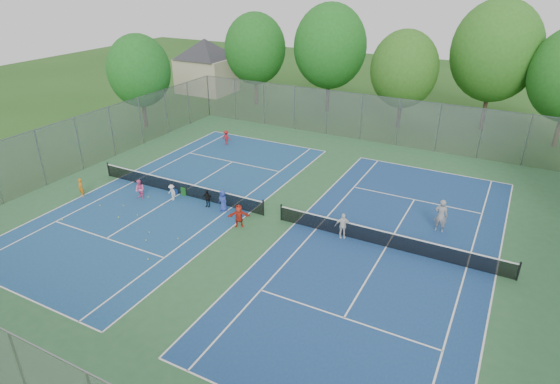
# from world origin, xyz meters

# --- Properties ---
(ground) EXTENTS (120.00, 120.00, 0.00)m
(ground) POSITION_xyz_m (0.00, 0.00, 0.00)
(ground) COLOR #234E18
(ground) RESTS_ON ground
(court_pad) EXTENTS (32.00, 32.00, 0.01)m
(court_pad) POSITION_xyz_m (0.00, 0.00, 0.01)
(court_pad) COLOR #2B5C34
(court_pad) RESTS_ON ground
(court_left) EXTENTS (10.97, 23.77, 0.01)m
(court_left) POSITION_xyz_m (-7.00, 0.00, 0.02)
(court_left) COLOR navy
(court_left) RESTS_ON court_pad
(court_right) EXTENTS (10.97, 23.77, 0.01)m
(court_right) POSITION_xyz_m (7.00, 0.00, 0.02)
(court_right) COLOR navy
(court_right) RESTS_ON court_pad
(net_left) EXTENTS (12.87, 0.10, 0.91)m
(net_left) POSITION_xyz_m (-7.00, 0.00, 0.46)
(net_left) COLOR black
(net_left) RESTS_ON ground
(net_right) EXTENTS (12.87, 0.10, 0.91)m
(net_right) POSITION_xyz_m (7.00, 0.00, 0.46)
(net_right) COLOR black
(net_right) RESTS_ON ground
(fence_north) EXTENTS (32.00, 0.10, 4.00)m
(fence_north) POSITION_xyz_m (0.00, 16.00, 2.00)
(fence_north) COLOR gray
(fence_north) RESTS_ON ground
(fence_south) EXTENTS (32.00, 0.10, 4.00)m
(fence_south) POSITION_xyz_m (0.00, -16.00, 2.00)
(fence_south) COLOR gray
(fence_south) RESTS_ON ground
(fence_west) EXTENTS (0.10, 32.00, 4.00)m
(fence_west) POSITION_xyz_m (-16.00, 0.00, 2.00)
(fence_west) COLOR gray
(fence_west) RESTS_ON ground
(house) EXTENTS (11.03, 11.03, 7.30)m
(house) POSITION_xyz_m (-22.00, 24.00, 4.21)
(house) COLOR #B7A88C
(house) RESTS_ON ground
(tree_nw) EXTENTS (6.40, 6.40, 9.58)m
(tree_nw) POSITION_xyz_m (-14.00, 22.00, 5.89)
(tree_nw) COLOR #443326
(tree_nw) RESTS_ON ground
(tree_nl) EXTENTS (7.20, 7.20, 10.69)m
(tree_nl) POSITION_xyz_m (-6.00, 23.00, 6.54)
(tree_nl) COLOR #443326
(tree_nl) RESTS_ON ground
(tree_nc) EXTENTS (6.00, 6.00, 8.85)m
(tree_nc) POSITION_xyz_m (2.00, 21.00, 5.39)
(tree_nc) COLOR #443326
(tree_nc) RESTS_ON ground
(tree_nr) EXTENTS (7.60, 7.60, 11.42)m
(tree_nr) POSITION_xyz_m (9.00, 24.00, 7.04)
(tree_nr) COLOR #443326
(tree_nr) RESTS_ON ground
(tree_side_w) EXTENTS (5.60, 5.60, 8.47)m
(tree_side_w) POSITION_xyz_m (-19.00, 10.00, 5.24)
(tree_side_w) COLOR #443326
(tree_side_w) RESTS_ON ground
(ball_crate) EXTENTS (0.46, 0.46, 0.30)m
(ball_crate) POSITION_xyz_m (-7.37, -0.05, 0.15)
(ball_crate) COLOR #1843B8
(ball_crate) RESTS_ON ground
(ball_hopper) EXTENTS (0.38, 0.38, 0.56)m
(ball_hopper) POSITION_xyz_m (-6.64, -0.01, 0.28)
(ball_hopper) COLOR #217C25
(ball_hopper) RESTS_ON ground
(student_a) EXTENTS (0.52, 0.40, 1.27)m
(student_a) POSITION_xyz_m (-12.43, -3.27, 0.63)
(student_a) COLOR orange
(student_a) RESTS_ON ground
(student_b) EXTENTS (0.67, 0.55, 1.30)m
(student_b) POSITION_xyz_m (-8.81, -1.70, 0.65)
(student_b) COLOR pink
(student_b) RESTS_ON ground
(student_c) EXTENTS (0.77, 0.56, 1.08)m
(student_c) POSITION_xyz_m (-6.87, -0.90, 0.54)
(student_c) COLOR silver
(student_c) RESTS_ON ground
(student_d) EXTENTS (0.70, 0.37, 1.13)m
(student_d) POSITION_xyz_m (-4.29, -0.60, 0.56)
(student_d) COLOR black
(student_d) RESTS_ON ground
(student_e) EXTENTS (0.78, 0.63, 1.38)m
(student_e) POSITION_xyz_m (-3.11, -0.60, 0.69)
(student_e) COLOR #283B94
(student_e) RESTS_ON ground
(student_f) EXTENTS (1.33, 1.03, 1.40)m
(student_f) POSITION_xyz_m (-1.19, -1.81, 0.70)
(student_f) COLOR red
(student_f) RESTS_ON ground
(child_far_baseline) EXTENTS (0.82, 0.49, 1.24)m
(child_far_baseline) POSITION_xyz_m (-9.62, 9.54, 0.62)
(child_far_baseline) COLOR maroon
(child_far_baseline) RESTS_ON ground
(instructor) EXTENTS (0.73, 0.49, 2.00)m
(instructor) POSITION_xyz_m (9.15, 3.05, 1.00)
(instructor) COLOR gray
(instructor) RESTS_ON ground
(teen_court_b) EXTENTS (0.94, 0.75, 1.49)m
(teen_court_b) POSITION_xyz_m (4.51, -0.15, 0.74)
(teen_court_b) COLOR silver
(teen_court_b) RESTS_ON ground
(tennis_ball_0) EXTENTS (0.07, 0.07, 0.07)m
(tennis_ball_0) POSITION_xyz_m (-3.51, -6.93, 0.03)
(tennis_ball_0) COLOR #D2EE37
(tennis_ball_0) RESTS_ON ground
(tennis_ball_1) EXTENTS (0.07, 0.07, 0.07)m
(tennis_ball_1) POSITION_xyz_m (-7.37, -3.58, 0.03)
(tennis_ball_1) COLOR #AECD2F
(tennis_ball_1) RESTS_ON ground
(tennis_ball_2) EXTENTS (0.07, 0.07, 0.07)m
(tennis_ball_2) POSITION_xyz_m (-9.04, -3.04, 0.03)
(tennis_ball_2) COLOR #C6DD33
(tennis_ball_2) RESTS_ON ground
(tennis_ball_3) EXTENTS (0.07, 0.07, 0.07)m
(tennis_ball_3) POSITION_xyz_m (-8.49, -1.38, 0.03)
(tennis_ball_3) COLOR yellow
(tennis_ball_3) RESTS_ON ground
(tennis_ball_4) EXTENTS (0.07, 0.07, 0.07)m
(tennis_ball_4) POSITION_xyz_m (-3.45, -4.60, 0.03)
(tennis_ball_4) COLOR gold
(tennis_ball_4) RESTS_ON ground
(tennis_ball_5) EXTENTS (0.07, 0.07, 0.07)m
(tennis_ball_5) POSITION_xyz_m (-10.90, -6.11, 0.03)
(tennis_ball_5) COLOR #CED331
(tennis_ball_5) RESTS_ON ground
(tennis_ball_6) EXTENTS (0.07, 0.07, 0.07)m
(tennis_ball_6) POSITION_xyz_m (-8.17, -4.32, 0.03)
(tennis_ball_6) COLOR #C8E435
(tennis_ball_6) RESTS_ON ground
(tennis_ball_7) EXTENTS (0.07, 0.07, 0.07)m
(tennis_ball_7) POSITION_xyz_m (-5.31, -4.81, 0.03)
(tennis_ball_7) COLOR #C2DD33
(tennis_ball_7) RESTS_ON ground
(tennis_ball_8) EXTENTS (0.07, 0.07, 0.07)m
(tennis_ball_8) POSITION_xyz_m (-10.35, -3.72, 0.03)
(tennis_ball_8) COLOR #D6E435
(tennis_ball_8) RESTS_ON ground
(tennis_ball_9) EXTENTS (0.07, 0.07, 0.07)m
(tennis_ball_9) POSITION_xyz_m (-4.89, -5.56, 0.03)
(tennis_ball_9) COLOR #C7D832
(tennis_ball_9) RESTS_ON ground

